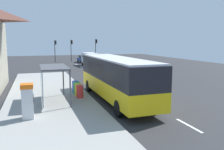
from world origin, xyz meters
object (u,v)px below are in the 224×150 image
bus (115,76)px  ticket_machine (28,101)px  recycling_bin_green (77,88)px  recycling_bin_blue (75,87)px  sedan_near (83,59)px  traffic_light_far_side (55,47)px  recycling_bin_yellow (78,90)px  recycling_bin_red (80,92)px  traffic_light_near_side (96,47)px  bus_shelter (49,75)px  white_van (90,58)px  traffic_light_median (71,47)px

bus → ticket_machine: bus is taller
recycling_bin_green → recycling_bin_blue: same height
sedan_near → traffic_light_far_side: 6.40m
bus → recycling_bin_yellow: 3.22m
bus → recycling_bin_yellow: bearing=146.1°
bus → recycling_bin_red: size_ratio=11.63×
traffic_light_near_side → bus_shelter: (-11.91, -33.70, -1.15)m
recycling_bin_blue → traffic_light_near_side: traffic_light_near_side is taller
sedan_near → traffic_light_near_side: bearing=28.9°
white_van → recycling_bin_blue: size_ratio=5.57×
bus → recycling_bin_blue: bus is taller
recycling_bin_red → traffic_light_median: traffic_light_median is taller
bus_shelter → recycling_bin_blue: bearing=49.8°
bus → recycling_bin_green: bearing=136.3°
recycling_bin_green → traffic_light_near_side: (9.70, 31.78, 2.59)m
recycling_bin_red → traffic_light_median: 35.17m
traffic_light_far_side → recycling_bin_red: bearing=-91.9°
recycling_bin_green → recycling_bin_blue: size_ratio=1.00×
recycling_bin_green → traffic_light_far_side: size_ratio=0.21×
sedan_near → recycling_bin_red: (-6.50, -31.41, -0.14)m
recycling_bin_blue → white_van: bearing=74.1°
traffic_light_near_side → recycling_bin_green: bearing=-107.0°
traffic_light_median → bus_shelter: (-6.82, -35.30, -1.04)m
recycling_bin_yellow → traffic_light_near_side: bearing=73.4°
traffic_light_far_side → traffic_light_median: bearing=12.9°
ticket_machine → traffic_light_median: traffic_light_median is taller
recycling_bin_yellow → bus_shelter: size_ratio=0.24×
traffic_light_near_side → recycling_bin_blue: bearing=-107.3°
ticket_machine → recycling_bin_yellow: ticket_machine is taller
traffic_light_near_side → bus_shelter: 35.76m
sedan_near → traffic_light_far_side: traffic_light_far_side is taller
white_van → traffic_light_median: 10.53m
recycling_bin_red → recycling_bin_blue: bearing=90.0°
recycling_bin_red → bus_shelter: bearing=-166.8°
recycling_bin_blue → sedan_near: bearing=77.5°
white_van → ticket_machine: white_van is taller
bus → bus_shelter: bearing=174.5°
bus → recycling_bin_blue: size_ratio=11.63×
ticket_machine → recycling_bin_green: 6.46m
white_van → traffic_light_far_side: 10.94m
bus → recycling_bin_red: 2.92m
traffic_light_far_side → recycling_bin_blue: bearing=-92.0°
ticket_machine → recycling_bin_blue: ticket_machine is taller
sedan_near → traffic_light_far_side: (-5.40, 2.57, 2.30)m
bus → recycling_bin_red: bearing=158.6°
recycling_bin_red → recycling_bin_yellow: bearing=90.0°
bus_shelter → white_van: bearing=71.0°
white_van → traffic_light_near_side: (3.30, 8.62, 1.90)m
recycling_bin_blue → traffic_light_far_side: (1.10, 31.88, 2.44)m
white_van → bus_shelter: bus_shelter is taller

